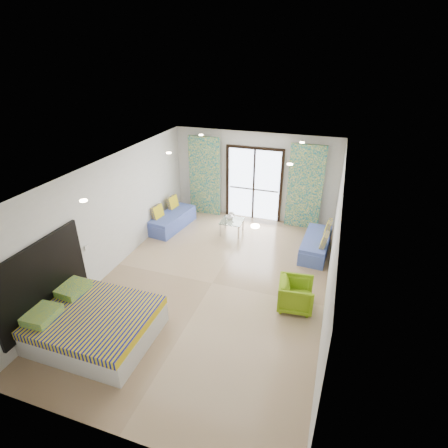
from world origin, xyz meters
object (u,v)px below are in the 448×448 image
(daybed_left, at_px, (172,220))
(coffee_table, at_px, (232,222))
(armchair, at_px, (296,293))
(bed, at_px, (94,324))
(daybed_right, at_px, (316,244))

(daybed_left, xyz_separation_m, coffee_table, (1.81, 0.20, 0.11))
(daybed_left, xyz_separation_m, armchair, (4.03, -2.49, 0.10))
(bed, relative_size, armchair, 2.95)
(daybed_right, bearing_deg, armchair, -91.53)
(daybed_left, xyz_separation_m, daybed_right, (4.23, -0.12, -0.01))
(daybed_right, xyz_separation_m, armchair, (-0.20, -2.37, 0.10))
(bed, distance_m, daybed_right, 5.68)
(armchair, bearing_deg, coffee_table, 32.97)
(daybed_left, height_order, armchair, daybed_left)
(coffee_table, bearing_deg, daybed_left, -173.60)
(coffee_table, bearing_deg, bed, -103.99)
(bed, xyz_separation_m, daybed_left, (-0.64, 4.51, -0.04))
(bed, bearing_deg, daybed_right, 50.72)
(daybed_right, bearing_deg, bed, -125.96)
(armchair, bearing_deg, bed, 114.35)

